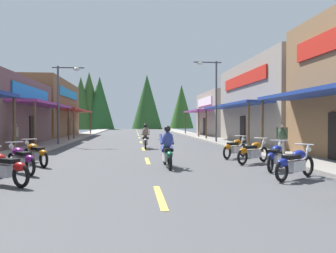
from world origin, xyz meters
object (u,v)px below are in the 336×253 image
Objects in this scene: streetlamp_left at (63,93)px; pedestrian_browsing at (15,135)px; motorcycle_parked_right_4 at (253,151)px; pedestrian_strolling at (282,137)px; rider_cruising_trailing at (145,138)px; motorcycle_parked_right_3 at (275,156)px; motorcycle_parked_left_4 at (35,153)px; streetlamp_right at (212,90)px; motorcycle_parked_right_5 at (235,148)px; motorcycle_parked_left_2 at (3,167)px; motorcycle_parked_right_2 at (295,163)px; rider_cruising_lead at (167,150)px; motorcycle_parked_left_3 at (21,159)px.

streetlamp_left reaches higher than pedestrian_browsing.
pedestrian_strolling is (2.38, 2.45, 0.46)m from motorcycle_parked_right_4.
streetlamp_left is at bearing 99.18° from pedestrian_strolling.
motorcycle_parked_right_3 is at bearing -153.40° from rider_cruising_trailing.
motorcycle_parked_right_3 is 9.00m from motorcycle_parked_left_4.
streetlamp_right reaches higher than motorcycle_parked_left_4.
motorcycle_parked_right_5 is 10.04m from motorcycle_parked_left_2.
pedestrian_browsing reaches higher than motorcycle_parked_right_2.
streetlamp_right is 3.90× the size of pedestrian_strolling.
motorcycle_parked_right_4 is 3.72m from rider_cruising_lead.
streetlamp_right is 12.77m from motorcycle_parked_right_4.
rider_cruising_lead is at bearing -61.91° from streetlamp_left.
motorcycle_parked_left_4 is 0.80× the size of rider_cruising_lead.
streetlamp_left is at bearing -34.81° from motorcycle_parked_left_3.
streetlamp_left is 16.27m from motorcycle_parked_right_3.
pedestrian_browsing is at bearing 46.84° from rider_cruising_lead.
motorcycle_parked_right_2 is at bearing -153.34° from motorcycle_parked_left_4.
motorcycle_parked_right_2 is 1.88m from motorcycle_parked_right_3.
motorcycle_parked_right_4 is at bearing -118.82° from motorcycle_parked_left_3.
motorcycle_parked_right_2 is 1.03× the size of motorcycle_parked_right_3.
motorcycle_parked_right_5 is at bearing -142.45° from rider_cruising_trailing.
motorcycle_parked_right_2 is 8.30m from motorcycle_parked_left_2.
streetlamp_left is 14.85m from motorcycle_parked_left_2.
streetlamp_left is at bearing 90.40° from motorcycle_parked_right_2.
streetlamp_left is at bearing 97.22° from motorcycle_parked_right_4.
motorcycle_parked_right_4 is at bearing -130.34° from motorcycle_parked_left_4.
motorcycle_parked_left_3 is at bearing 126.29° from motorcycle_parked_right_3.
rider_cruising_trailing is at bearing 82.17° from motorcycle_parked_right_5.
pedestrian_strolling is (12.15, -8.25, -2.76)m from streetlamp_left.
rider_cruising_trailing is (-4.00, 5.65, 0.17)m from motorcycle_parked_right_5.
pedestrian_browsing is (-12.80, -5.87, -3.24)m from streetlamp_right.
motorcycle_parked_right_5 is 1.01× the size of pedestrian_browsing.
motorcycle_parked_right_3 is at bearing 49.48° from motorcycle_parked_right_2.
motorcycle_parked_right_2 is 6.60m from pedestrian_strolling.
motorcycle_parked_right_2 and motorcycle_parked_right_3 have the same top height.
motorcycle_parked_left_3 is 10.39m from rider_cruising_trailing.
motorcycle_parked_left_4 is 1.04× the size of pedestrian_strolling.
pedestrian_strolling reaches higher than motorcycle_parked_left_4.
rider_cruising_trailing is at bearing -65.63° from motorcycle_parked_left_3.
motorcycle_parked_left_2 and motorcycle_parked_left_3 have the same top height.
streetlamp_left is at bearing 10.38° from pedestrian_browsing.
motorcycle_parked_left_4 is 8.78m from rider_cruising_trailing.
pedestrian_browsing is at bearing -37.36° from motorcycle_parked_left_2.
motorcycle_parked_right_3 is at bearing -141.80° from motorcycle_parked_left_4.
rider_cruising_lead is at bearing 175.66° from motorcycle_parked_right_5.
motorcycle_parked_right_3 is 3.90m from rider_cruising_lead.
pedestrian_strolling is at bearing 34.44° from motorcycle_parked_right_2.
streetlamp_left is 14.94m from pedestrian_strolling.
streetlamp_right reaches higher than motorcycle_parked_right_3.
pedestrian_browsing reaches higher than motorcycle_parked_left_4.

